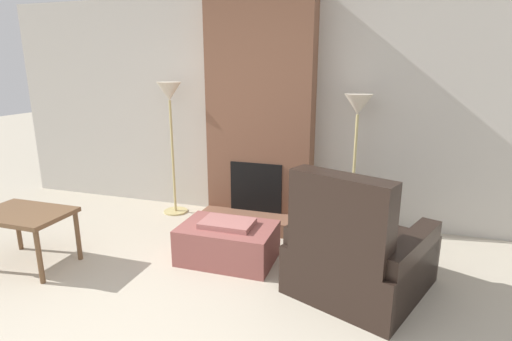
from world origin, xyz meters
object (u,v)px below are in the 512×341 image
object	(u,v)px
side_table	(24,219)
floor_lamp_right	(357,119)
floor_lamp_left	(170,105)
ottoman	(228,242)
armchair	(357,258)

from	to	relation	value
side_table	floor_lamp_right	distance (m)	3.33
floor_lamp_left	floor_lamp_right	world-z (taller)	floor_lamp_left
ottoman	armchair	size ratio (longest dim) A/B	0.67
floor_lamp_right	armchair	bearing A→B (deg)	-83.43
floor_lamp_right	floor_lamp_left	bearing A→B (deg)	180.00
armchair	floor_lamp_left	size ratio (longest dim) A/B	0.81
ottoman	side_table	bearing A→B (deg)	-159.40
floor_lamp_right	side_table	bearing A→B (deg)	-149.31
floor_lamp_left	ottoman	bearing A→B (deg)	-42.11
side_table	floor_lamp_right	xyz separation A→B (m)	(2.78, 1.65, 0.81)
ottoman	floor_lamp_left	bearing A→B (deg)	137.89
side_table	floor_lamp_right	size ratio (longest dim) A/B	0.53
armchair	floor_lamp_left	distance (m)	2.80
armchair	floor_lamp_right	bearing A→B (deg)	-60.82
floor_lamp_left	armchair	bearing A→B (deg)	-27.33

